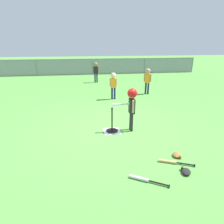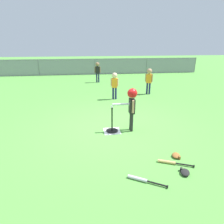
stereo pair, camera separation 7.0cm
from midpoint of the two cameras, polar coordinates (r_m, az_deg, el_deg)
ground_plane at (r=5.42m, az=0.43°, el=-4.43°), size 60.00×60.00×0.00m
home_plate at (r=5.16m, az=0.39°, el=-5.71°), size 0.44×0.44×0.01m
batting_tee at (r=5.12m, az=0.40°, el=-4.71°), size 0.32×0.32×0.66m
baseball_on_tee at (r=4.90m, az=0.41°, el=1.58°), size 0.07×0.07×0.07m
batter_child at (r=4.94m, az=6.35°, el=3.27°), size 0.64×0.33×1.16m
fielder_deep_center at (r=11.49m, az=-4.19°, el=12.59°), size 0.35×0.23×1.18m
fielder_deep_right at (r=7.91m, az=1.02°, el=8.89°), size 0.33×0.22×1.11m
fielder_near_left at (r=8.90m, az=11.26°, el=10.01°), size 0.31×0.24×1.17m
spare_bat_silver at (r=3.51m, az=9.44°, el=-19.37°), size 0.62×0.40×0.06m
spare_bat_wood at (r=4.05m, az=17.57°, el=-14.21°), size 0.65×0.33×0.06m
glove_by_plate at (r=4.29m, az=19.13°, el=-12.22°), size 0.24×0.27×0.07m
glove_near_bats at (r=3.87m, az=21.52°, el=-16.45°), size 0.25×0.27×0.07m
outfield_fence at (r=14.56m, az=-5.13°, el=13.56°), size 16.06×0.06×1.15m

